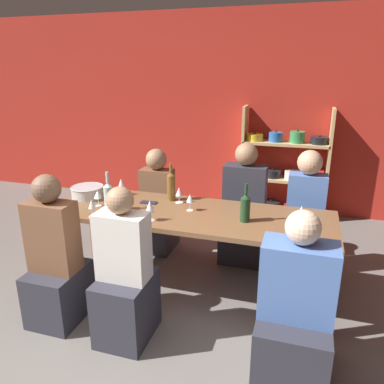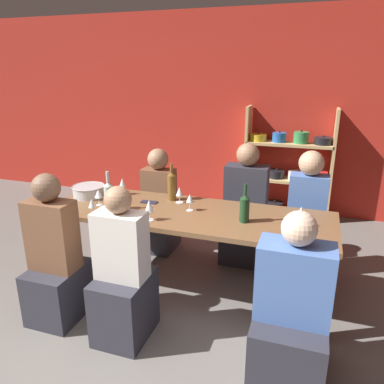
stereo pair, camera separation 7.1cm
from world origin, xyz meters
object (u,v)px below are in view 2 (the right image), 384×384
Objects in this scene: dining_table at (188,222)px; person_near_a at (290,322)px; wine_glass_red_c at (301,213)px; person_near_b at (56,266)px; mixing_bowl at (89,191)px; wine_glass_red_b at (92,204)px; person_near_c at (123,284)px; wine_bottle_dark at (172,185)px; wine_glass_empty_b at (122,183)px; person_far_c at (245,217)px; person_far_b at (159,212)px; wine_bottle_green at (109,195)px; wine_glass_white_a at (99,194)px; shelf_unit at (287,173)px; wine_glass_red_a at (190,199)px; wine_bottle_amber at (245,207)px; person_far_a at (305,227)px; cell_phone at (149,202)px; wine_glass_empty_a at (179,192)px; wine_glass_white_b at (149,206)px.

person_near_a is at bearing -39.25° from dining_table.
person_near_b is (-1.79, -0.66, -0.43)m from wine_glass_red_c.
wine_glass_red_b is at bearing -53.73° from mixing_bowl.
person_near_c is (-1.19, 0.03, 0.02)m from person_near_a.
wine_bottle_dark is 1.21m from wine_glass_red_c.
wine_glass_empty_b is at bearing 117.65° from person_near_c.
person_near_a is 1.66m from person_far_c.
person_far_b reaches higher than wine_glass_red_b.
wine_bottle_green is 2.35× the size of wine_glass_white_a.
shelf_unit is at bearing -130.07° from person_far_b.
wine_bottle_dark is (0.79, 0.16, 0.08)m from mixing_bowl.
wine_glass_red_a is at bearing 16.78° from wine_bottle_green.
shelf_unit is at bearing 97.23° from wine_glass_red_c.
wine_bottle_green is 0.72m from person_near_b.
wine_bottle_amber is 0.97m from person_far_a.
shelf_unit reaches higher than mixing_bowl.
cell_phone is at bearing -140.23° from wine_bottle_dark.
person_far_c reaches higher than wine_bottle_dark.
person_far_a reaches higher than person_near_c.
wine_glass_red_a is at bearing 175.66° from wine_glass_red_c.
wine_bottle_amber is 0.26× the size of person_far_c.
wine_glass_red_a is at bearing 64.66° from person_far_c.
person_far_c is at bearing 25.67° from wine_glass_empty_b.
wine_glass_red_c is (1.65, 0.31, 0.02)m from wine_glass_red_b.
cell_phone is at bearing 47.62° from wine_bottle_green.
wine_glass_empty_a is 0.13× the size of person_far_b.
person_near_a is 1.81m from person_near_b.
wine_bottle_green is 2.09× the size of wine_glass_empty_b.
wine_bottle_green is 2.02× the size of wine_glass_red_c.
mixing_bowl is at bearing -168.50° from wine_bottle_dark.
dining_table is 0.95m from wine_glass_red_c.
wine_glass_white_b reaches higher than dining_table.
wine_glass_red_c is 1.36m from cell_phone.
wine_glass_empty_b is at bearing 14.09° from person_far_a.
wine_glass_white_a is at bearing -173.56° from dining_table.
wine_glass_red_b is 0.27m from wine_glass_white_a.
wine_bottle_green reaches higher than wine_glass_red_a.
wine_glass_white_a is 0.86× the size of wine_glass_red_c.
wine_glass_red_b is at bearing -167.05° from wine_bottle_amber.
wine_glass_red_b reaches higher than wine_glass_empty_a.
wine_bottle_green reaches higher than wine_glass_white_a.
wine_glass_white_a is at bearing -156.13° from wine_glass_empty_a.
wine_bottle_dark is at bearing 44.69° from wine_bottle_green.
wine_glass_red_a is at bearing 139.36° from person_near_a.
person_far_a is at bearing 87.20° from wine_glass_red_c.
wine_bottle_dark reaches higher than wine_glass_white_b.
person_far_a reaches higher than person_far_b.
wine_glass_empty_a is at bearing 7.21° from mixing_bowl.
wine_bottle_amber is 0.94m from cell_phone.
wine_glass_white_b is at bearing -17.31° from wine_glass_white_a.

